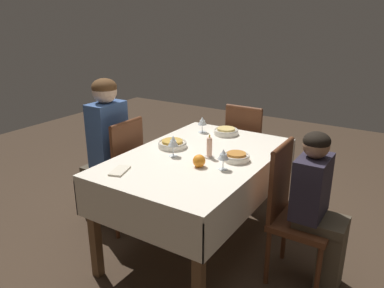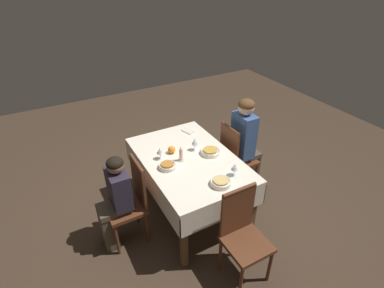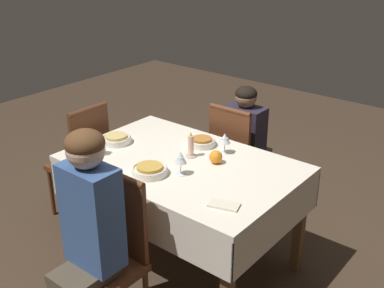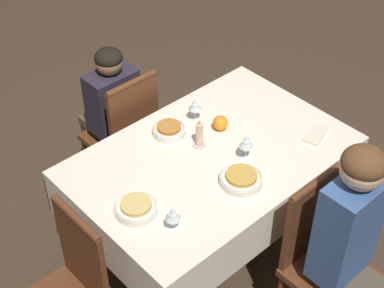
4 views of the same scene
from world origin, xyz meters
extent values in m
plane|color=#3D2D21|center=(0.00, 0.00, 0.00)|extent=(8.00, 8.00, 0.00)
cube|color=silver|center=(0.00, 0.00, 0.74)|extent=(1.45, 0.95, 0.04)
cube|color=silver|center=(0.00, 0.47, 0.60)|extent=(1.45, 0.01, 0.24)
cube|color=silver|center=(0.00, -0.47, 0.60)|extent=(1.45, 0.01, 0.24)
cube|color=silver|center=(0.72, 0.00, 0.60)|extent=(0.01, 0.95, 0.24)
cube|color=silver|center=(-0.72, 0.00, 0.60)|extent=(0.01, 0.95, 0.24)
cube|color=brown|center=(0.65, 0.41, 0.36)|extent=(0.06, 0.06, 0.72)
cube|color=brown|center=(-0.65, 0.41, 0.36)|extent=(0.06, 0.06, 0.72)
cube|color=brown|center=(0.65, -0.41, 0.36)|extent=(0.06, 0.06, 0.72)
cube|color=brown|center=(-0.65, -0.41, 0.36)|extent=(0.06, 0.06, 0.72)
cube|color=#562D19|center=(-0.08, 0.77, 0.42)|extent=(0.38, 0.38, 0.04)
cube|color=#562D19|center=(-0.08, 0.60, 0.68)|extent=(0.35, 0.03, 0.48)
cylinder|color=#562D19|center=(-0.08, 0.60, 0.92)|extent=(0.34, 0.04, 0.04)
cylinder|color=#562D19|center=(0.08, 0.93, 0.20)|extent=(0.03, 0.03, 0.40)
cylinder|color=#562D19|center=(-0.24, 0.93, 0.20)|extent=(0.03, 0.03, 0.40)
cylinder|color=#562D19|center=(0.08, 0.61, 0.20)|extent=(0.03, 0.03, 0.40)
cylinder|color=#562D19|center=(-0.24, 0.61, 0.20)|extent=(0.03, 0.03, 0.40)
cube|color=#562D19|center=(0.05, -0.77, 0.42)|extent=(0.38, 0.38, 0.04)
cube|color=#562D19|center=(0.05, -0.60, 0.68)|extent=(0.35, 0.03, 0.48)
cylinder|color=#562D19|center=(0.05, -0.60, 0.92)|extent=(0.34, 0.04, 0.04)
cylinder|color=#562D19|center=(-0.12, -0.93, 0.20)|extent=(0.03, 0.03, 0.40)
cylinder|color=#562D19|center=(0.21, -0.93, 0.20)|extent=(0.03, 0.03, 0.40)
cylinder|color=#562D19|center=(-0.12, -0.61, 0.20)|extent=(0.03, 0.03, 0.40)
cylinder|color=#562D19|center=(0.21, -0.61, 0.20)|extent=(0.03, 0.03, 0.40)
cube|color=#562D19|center=(1.02, 0.04, 0.42)|extent=(0.38, 0.38, 0.04)
cube|color=#562D19|center=(0.84, 0.04, 0.68)|extent=(0.03, 0.35, 0.48)
cylinder|color=#562D19|center=(0.84, 0.04, 0.92)|extent=(0.04, 0.34, 0.04)
cylinder|color=#562D19|center=(1.18, -0.12, 0.20)|extent=(0.03, 0.03, 0.40)
cylinder|color=#562D19|center=(1.18, 0.20, 0.20)|extent=(0.03, 0.03, 0.40)
cylinder|color=#562D19|center=(0.85, -0.12, 0.20)|extent=(0.03, 0.03, 0.40)
cylinder|color=#562D19|center=(0.85, 0.20, 0.20)|extent=(0.03, 0.03, 0.40)
cube|color=#4C4233|center=(-0.08, 0.97, 0.22)|extent=(0.23, 0.14, 0.44)
cube|color=#4C4233|center=(-0.08, 0.88, 0.47)|extent=(0.24, 0.31, 0.06)
cube|color=#38568E|center=(-0.08, 0.80, 0.78)|extent=(0.30, 0.18, 0.56)
sphere|color=beige|center=(-0.08, 0.80, 1.15)|extent=(0.19, 0.19, 0.19)
ellipsoid|color=brown|center=(-0.08, 0.80, 1.18)|extent=(0.19, 0.19, 0.13)
cube|color=#4C4233|center=(0.05, -0.97, 0.22)|extent=(0.22, 0.14, 0.44)
cube|color=#4C4233|center=(0.05, -0.88, 0.47)|extent=(0.24, 0.31, 0.06)
cube|color=#282333|center=(0.05, -0.80, 0.70)|extent=(0.30, 0.18, 0.39)
sphere|color=#9E7051|center=(0.05, -0.80, 0.97)|extent=(0.16, 0.16, 0.16)
ellipsoid|color=black|center=(0.05, -0.80, 1.00)|extent=(0.16, 0.16, 0.11)
cylinder|color=silver|center=(0.04, 0.25, 0.78)|extent=(0.22, 0.22, 0.04)
torus|color=silver|center=(0.04, 0.25, 0.80)|extent=(0.21, 0.21, 0.01)
cylinder|color=gold|center=(0.04, 0.25, 0.80)|extent=(0.16, 0.16, 0.02)
cylinder|color=white|center=(-0.11, 0.14, 0.76)|extent=(0.06, 0.06, 0.00)
cylinder|color=white|center=(-0.11, 0.14, 0.80)|extent=(0.01, 0.01, 0.07)
cone|color=white|center=(-0.11, 0.14, 0.87)|extent=(0.07, 0.07, 0.08)
cylinder|color=white|center=(-0.11, 0.14, 0.86)|extent=(0.04, 0.04, 0.03)
cylinder|color=silver|center=(0.05, -0.28, 0.78)|extent=(0.18, 0.18, 0.04)
torus|color=silver|center=(0.05, -0.28, 0.80)|extent=(0.18, 0.18, 0.01)
cylinder|color=#B2702D|center=(0.05, -0.28, 0.80)|extent=(0.13, 0.13, 0.02)
cylinder|color=white|center=(-0.14, -0.27, 0.76)|extent=(0.06, 0.06, 0.00)
cylinder|color=white|center=(-0.14, -0.27, 0.80)|extent=(0.01, 0.01, 0.07)
cone|color=white|center=(-0.14, -0.27, 0.86)|extent=(0.08, 0.08, 0.07)
cylinder|color=white|center=(-0.14, -0.27, 0.85)|extent=(0.05, 0.05, 0.03)
cylinder|color=silver|center=(0.54, 0.06, 0.78)|extent=(0.20, 0.20, 0.04)
torus|color=silver|center=(0.54, 0.06, 0.80)|extent=(0.20, 0.20, 0.01)
cylinder|color=tan|center=(0.54, 0.06, 0.80)|extent=(0.15, 0.15, 0.02)
cylinder|color=white|center=(0.48, 0.25, 0.76)|extent=(0.07, 0.07, 0.00)
cylinder|color=white|center=(0.48, 0.25, 0.79)|extent=(0.01, 0.01, 0.06)
cone|color=white|center=(0.48, 0.25, 0.86)|extent=(0.07, 0.07, 0.07)
cylinder|color=white|center=(0.48, 0.25, 0.85)|extent=(0.04, 0.04, 0.03)
cylinder|color=beige|center=(0.00, -0.09, 0.76)|extent=(0.07, 0.07, 0.01)
cylinder|color=beige|center=(0.00, -0.09, 0.84)|extent=(0.04, 0.04, 0.13)
ellipsoid|color=#F9C64C|center=(0.00, -0.09, 0.92)|extent=(0.01, 0.01, 0.03)
sphere|color=orange|center=(-0.18, -0.12, 0.80)|extent=(0.08, 0.08, 0.08)
cube|color=beige|center=(-0.52, 0.27, 0.76)|extent=(0.18, 0.13, 0.01)
camera|label=1|loc=(-2.13, -1.29, 1.71)|focal=35.00mm
camera|label=2|loc=(2.35, -1.26, 2.60)|focal=28.00mm
camera|label=3|loc=(-1.77, 2.08, 2.09)|focal=45.00mm
camera|label=4|loc=(1.62, 1.63, 2.78)|focal=55.00mm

